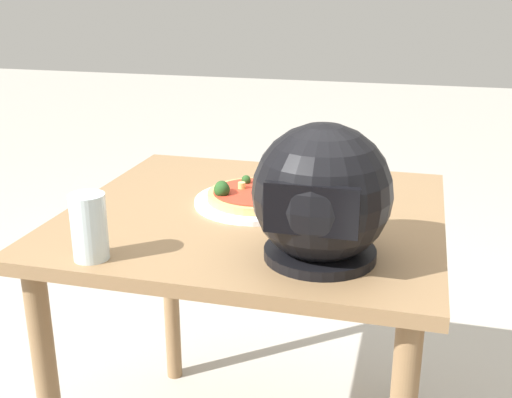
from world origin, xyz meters
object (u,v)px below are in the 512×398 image
dining_table (255,253)px  drinking_glass (89,227)px  pizza (255,194)px  motorcycle_helmet (322,196)px

dining_table → drinking_glass: 0.46m
pizza → motorcycle_helmet: size_ratio=0.90×
motorcycle_helmet → drinking_glass: 0.45m
motorcycle_helmet → drinking_glass: bearing=15.0°
pizza → drinking_glass: bearing=59.5°
pizza → motorcycle_helmet: 0.35m
pizza → drinking_glass: drinking_glass is taller
dining_table → pizza: size_ratio=3.60×
dining_table → motorcycle_helmet: bearing=129.9°
drinking_glass → dining_table: bearing=-124.6°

